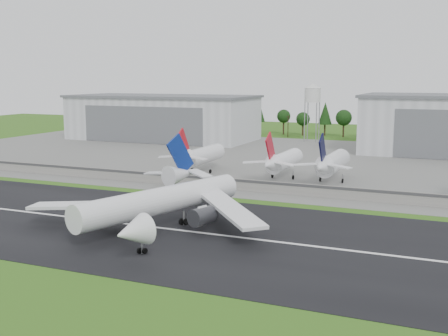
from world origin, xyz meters
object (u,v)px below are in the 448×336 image
at_px(parked_jet_red_a, 199,156).
at_px(parked_jet_red_b, 282,161).
at_px(main_airliner, 161,207).
at_px(parked_jet_navy, 331,163).

height_order(parked_jet_red_a, parked_jet_red_b, parked_jet_red_a).
bearing_deg(main_airliner, parked_jet_navy, -90.14).
relative_size(parked_jet_red_a, parked_jet_red_b, 1.00).
bearing_deg(parked_jet_red_b, parked_jet_navy, 0.13).
relative_size(main_airliner, parked_jet_red_a, 1.85).
distance_m(parked_jet_red_a, parked_jet_navy, 45.09).
distance_m(main_airliner, parked_jet_navy, 70.57).
bearing_deg(parked_jet_red_b, main_airliner, -95.36).
distance_m(main_airliner, parked_jet_red_a, 70.81).
bearing_deg(main_airliner, parked_jet_red_a, -52.94).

